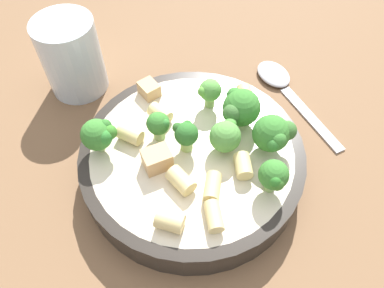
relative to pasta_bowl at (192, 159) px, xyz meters
name	(u,v)px	position (x,y,z in m)	size (l,w,h in m)	color
ground_plane	(192,170)	(0.00, 0.00, -0.02)	(2.00, 2.00, 0.00)	brown
pasta_bowl	(192,159)	(0.00, 0.00, 0.00)	(0.22, 0.22, 0.04)	#28231E
broccoli_floret_0	(159,125)	(0.00, 0.04, 0.04)	(0.02, 0.02, 0.03)	#9EC175
broccoli_floret_1	(185,135)	(0.00, 0.01, 0.04)	(0.02, 0.03, 0.03)	#93B766
broccoli_floret_2	(240,108)	(0.05, -0.03, 0.04)	(0.04, 0.04, 0.04)	#84AD60
broccoli_floret_3	(274,176)	(-0.01, -0.08, 0.04)	(0.03, 0.03, 0.04)	#93B766
broccoli_floret_4	(226,136)	(0.02, -0.03, 0.03)	(0.03, 0.03, 0.03)	#93B766
broccoli_floret_5	(209,91)	(0.06, 0.01, 0.04)	(0.02, 0.02, 0.03)	#84AD60
broccoli_floret_6	(99,135)	(-0.04, 0.08, 0.04)	(0.03, 0.03, 0.04)	#9EC175
broccoli_floret_7	(273,134)	(0.03, -0.07, 0.04)	(0.04, 0.04, 0.04)	#9EC175
rigatoni_0	(181,181)	(-0.04, -0.01, 0.02)	(0.02, 0.02, 0.03)	#E0C67F
rigatoni_1	(244,165)	(0.00, -0.05, 0.02)	(0.02, 0.02, 0.02)	#E0C67F
rigatoni_2	(160,114)	(0.02, 0.05, 0.02)	(0.02, 0.02, 0.02)	#E0C67F
rigatoni_3	(246,98)	(0.08, -0.02, 0.02)	(0.02, 0.02, 0.03)	#E0C67F
rigatoni_4	(170,221)	(-0.08, -0.02, 0.02)	(0.02, 0.02, 0.02)	#E0C67F
rigatoni_5	(214,216)	(-0.06, -0.05, 0.02)	(0.01, 0.01, 0.03)	#E0C67F
rigatoni_6	(130,134)	(-0.02, 0.06, 0.02)	(0.02, 0.02, 0.02)	#E0C67F
rigatoni_7	(213,187)	(-0.03, -0.04, 0.02)	(0.01, 0.01, 0.03)	#E0C67F
chicken_chunk_0	(157,159)	(-0.03, 0.02, 0.02)	(0.03, 0.02, 0.02)	tan
chicken_chunk_1	(149,89)	(0.05, 0.07, 0.02)	(0.02, 0.02, 0.01)	tan
drinking_glass	(73,60)	(0.05, 0.18, 0.02)	(0.07, 0.07, 0.09)	silver
spoon	(283,85)	(0.16, -0.05, -0.02)	(0.11, 0.14, 0.01)	silver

